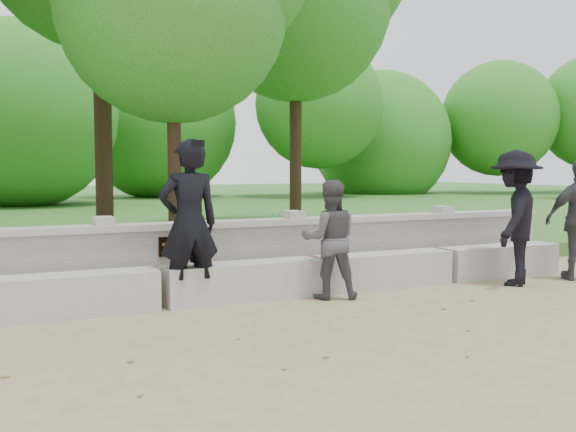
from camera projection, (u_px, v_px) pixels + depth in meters
name	position (u px, v px, depth m)	size (l,w,h in m)	color
ground	(215.00, 351.00, 5.53)	(80.00, 80.00, 0.00)	tan
lawn	(56.00, 219.00, 18.15)	(40.00, 22.00, 0.25)	#2E571D
concrete_bench	(161.00, 288.00, 7.23)	(11.90, 0.45, 0.45)	beige
parapet_wall	(146.00, 259.00, 7.84)	(12.50, 0.35, 0.90)	#B5B2AB
man_main	(189.00, 224.00, 7.21)	(0.71, 0.63, 1.90)	black
visitor_left	(330.00, 239.00, 7.72)	(0.84, 0.75, 1.43)	#434248
visitor_mid	(515.00, 218.00, 8.60)	(1.35, 1.24, 1.82)	black
shrub_b	(279.00, 236.00, 9.36)	(0.37, 0.30, 0.67)	#2A7C31
shrub_c	(347.00, 235.00, 9.85)	(0.54, 0.47, 0.60)	#2A7C31
shrub_d	(99.00, 245.00, 8.68)	(0.32, 0.29, 0.57)	#2A7C31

